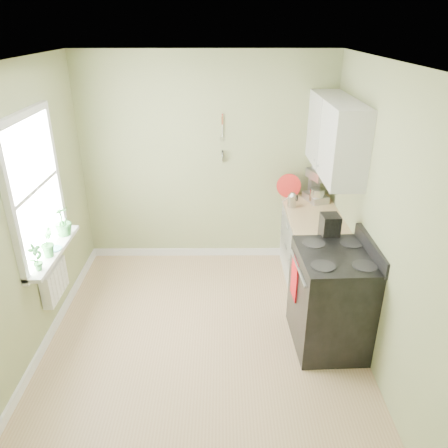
{
  "coord_description": "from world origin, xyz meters",
  "views": [
    {
      "loc": [
        0.19,
        -3.58,
        3.0
      ],
      "look_at": [
        0.21,
        0.55,
        1.06
      ],
      "focal_mm": 35.0,
      "sensor_mm": 36.0,
      "label": 1
    }
  ],
  "objects_px": {
    "coffee_maker": "(329,230)",
    "stand_mixer": "(316,186)",
    "stove": "(333,299)",
    "kettle": "(292,200)"
  },
  "relations": [
    {
      "from": "coffee_maker",
      "to": "stand_mixer",
      "type": "bearing_deg",
      "value": 85.4
    },
    {
      "from": "stove",
      "to": "stand_mixer",
      "type": "relative_size",
      "value": 2.64
    },
    {
      "from": "stove",
      "to": "coffee_maker",
      "type": "height_order",
      "value": "coffee_maker"
    },
    {
      "from": "stove",
      "to": "stand_mixer",
      "type": "height_order",
      "value": "stand_mixer"
    },
    {
      "from": "stand_mixer",
      "to": "kettle",
      "type": "xyz_separation_m",
      "value": [
        -0.33,
        -0.22,
        -0.09
      ]
    },
    {
      "from": "kettle",
      "to": "stand_mixer",
      "type": "bearing_deg",
      "value": 34.23
    },
    {
      "from": "stove",
      "to": "coffee_maker",
      "type": "distance_m",
      "value": 0.69
    },
    {
      "from": "stove",
      "to": "kettle",
      "type": "distance_m",
      "value": 1.48
    },
    {
      "from": "stand_mixer",
      "to": "coffee_maker",
      "type": "height_order",
      "value": "stand_mixer"
    },
    {
      "from": "stand_mixer",
      "to": "coffee_maker",
      "type": "bearing_deg",
      "value": -94.6
    }
  ]
}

